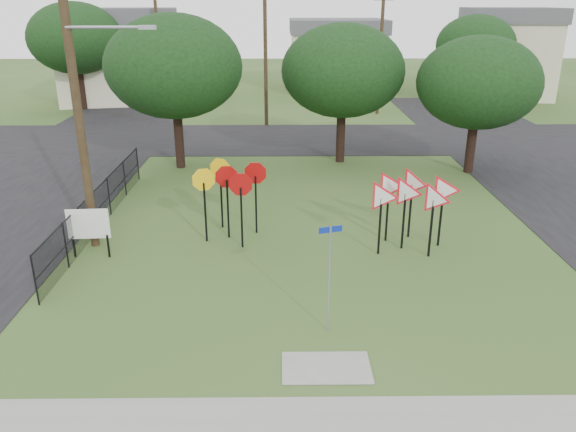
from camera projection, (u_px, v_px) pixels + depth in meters
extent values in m
plane|color=#2F4D1D|center=(320.00, 313.00, 14.86)|extent=(140.00, 140.00, 0.00)
cube|color=gray|center=(333.00, 424.00, 10.93)|extent=(30.00, 1.60, 0.02)
cube|color=black|center=(26.00, 193.00, 24.06)|extent=(8.00, 50.00, 0.02)
cube|color=black|center=(298.00, 139.00, 33.52)|extent=(60.00, 8.00, 0.02)
cube|color=gray|center=(326.00, 368.00, 12.61)|extent=(2.00, 1.20, 0.02)
cylinder|color=#96999F|center=(329.00, 280.00, 13.58)|extent=(0.06, 0.06, 2.81)
cube|color=navy|center=(331.00, 229.00, 13.10)|extent=(0.56, 0.19, 0.15)
cube|color=black|center=(228.00, 209.00, 19.23)|extent=(0.06, 0.06, 2.10)
cube|color=black|center=(256.00, 205.00, 19.63)|extent=(0.06, 0.06, 2.10)
cube|color=black|center=(242.00, 218.00, 18.45)|extent=(0.06, 0.06, 2.10)
cube|color=black|center=(205.00, 212.00, 18.93)|extent=(0.06, 0.06, 2.10)
cube|color=black|center=(222.00, 200.00, 20.11)|extent=(0.06, 0.06, 2.10)
cube|color=black|center=(380.00, 226.00, 18.00)|extent=(0.06, 0.06, 1.92)
cube|color=black|center=(403.00, 221.00, 18.40)|extent=(0.06, 0.06, 1.92)
cube|color=black|center=(431.00, 229.00, 17.82)|extent=(0.06, 0.06, 1.92)
cube|color=black|center=(387.00, 215.00, 19.00)|extent=(0.06, 0.06, 1.92)
cube|color=black|center=(410.00, 211.00, 19.30)|extent=(0.06, 0.06, 1.92)
cube|color=black|center=(440.00, 219.00, 18.62)|extent=(0.06, 0.06, 1.92)
cube|color=black|center=(74.00, 246.00, 17.95)|extent=(0.05, 0.05, 0.77)
cube|color=black|center=(108.00, 246.00, 17.96)|extent=(0.05, 0.05, 0.77)
cube|color=white|center=(88.00, 224.00, 17.68)|extent=(1.31, 0.13, 0.99)
cylinder|color=#3D2E1C|center=(76.00, 96.00, 17.19)|extent=(0.28, 0.28, 10.00)
cylinder|color=#96999F|center=(106.00, 27.00, 16.39)|extent=(2.40, 0.10, 0.10)
cube|color=#96999F|center=(148.00, 27.00, 16.40)|extent=(0.50, 0.18, 0.12)
cylinder|color=#3D2E1C|center=(265.00, 55.00, 35.62)|extent=(0.24, 0.24, 9.00)
cylinder|color=#3D2E1C|center=(380.00, 53.00, 39.53)|extent=(0.24, 0.24, 8.50)
cube|color=#3D2E1C|center=(383.00, 0.00, 38.25)|extent=(1.40, 0.10, 0.10)
cylinder|color=#3D2E1C|center=(159.00, 48.00, 41.14)|extent=(0.24, 0.24, 9.00)
cylinder|color=black|center=(35.00, 280.00, 14.98)|extent=(0.05, 0.05, 1.50)
cylinder|color=black|center=(66.00, 245.00, 17.12)|extent=(0.05, 0.05, 1.50)
cylinder|color=black|center=(90.00, 218.00, 19.27)|extent=(0.05, 0.05, 1.50)
cylinder|color=black|center=(109.00, 196.00, 21.42)|extent=(0.05, 0.05, 1.50)
cylinder|color=black|center=(125.00, 178.00, 23.56)|extent=(0.05, 0.05, 1.50)
cylinder|color=black|center=(138.00, 164.00, 25.71)|extent=(0.05, 0.05, 1.50)
cube|color=black|center=(97.00, 188.00, 20.09)|extent=(0.03, 11.50, 0.03)
cube|color=black|center=(100.00, 206.00, 20.34)|extent=(0.03, 11.50, 0.03)
cube|color=black|center=(100.00, 206.00, 20.34)|extent=(0.01, 11.50, 1.50)
cube|color=beige|center=(121.00, 63.00, 45.37)|extent=(10.08, 8.46, 6.00)
cube|color=#4D4D53|center=(116.00, 16.00, 44.08)|extent=(10.58, 8.88, 1.20)
cube|color=beige|center=(336.00, 62.00, 51.33)|extent=(8.00, 8.00, 5.00)
cube|color=#4D4D53|center=(337.00, 26.00, 50.22)|extent=(8.40, 8.40, 1.20)
cube|color=beige|center=(505.00, 60.00, 47.57)|extent=(7.91, 7.91, 6.00)
cube|color=#4D4D53|center=(511.00, 15.00, 46.28)|extent=(8.30, 8.30, 1.20)
cylinder|color=black|center=(179.00, 141.00, 27.39)|extent=(0.44, 0.44, 2.62)
ellipsoid|color=black|center=(174.00, 66.00, 26.12)|extent=(6.40, 6.40, 4.80)
cylinder|color=black|center=(341.00, 138.00, 28.44)|extent=(0.44, 0.44, 2.45)
ellipsoid|color=black|center=(343.00, 71.00, 27.24)|extent=(6.00, 6.00, 4.50)
cylinder|color=black|center=(471.00, 149.00, 26.67)|extent=(0.44, 0.44, 2.27)
ellipsoid|color=black|center=(478.00, 83.00, 25.55)|extent=(5.60, 5.60, 4.20)
cylinder|color=black|center=(82.00, 91.00, 42.19)|extent=(0.44, 0.44, 2.80)
ellipsoid|color=black|center=(75.00, 38.00, 40.83)|extent=(6.80, 6.80, 5.10)
cylinder|color=black|center=(470.00, 88.00, 44.43)|extent=(0.44, 0.44, 2.45)
ellipsoid|color=black|center=(476.00, 45.00, 43.24)|extent=(6.00, 6.00, 4.50)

